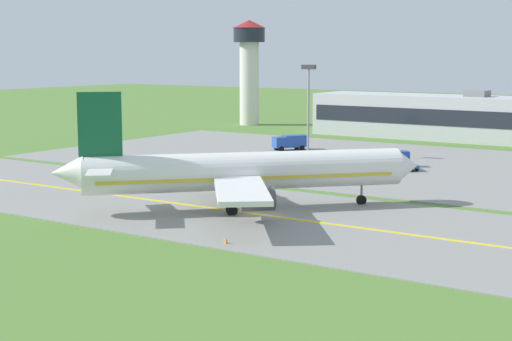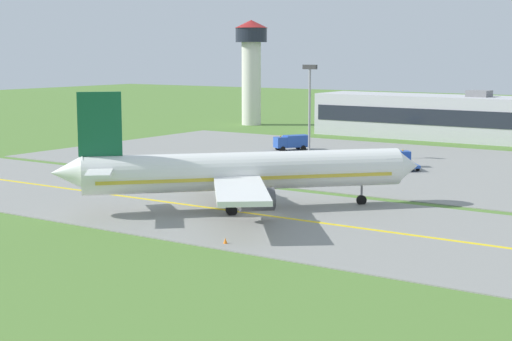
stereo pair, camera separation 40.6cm
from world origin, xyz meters
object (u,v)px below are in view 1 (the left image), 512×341
object	(u,v)px
control_tower	(249,61)
service_truck_baggage	(404,160)
airplane_lead	(241,172)
service_truck_fuel	(290,142)
apron_light_mast	(308,99)

from	to	relation	value
control_tower	service_truck_baggage	bearing A→B (deg)	-38.25
airplane_lead	service_truck_baggage	world-z (taller)	airplane_lead
airplane_lead	control_tower	xyz separation A→B (m)	(-56.44, 84.37, 10.41)
service_truck_fuel	airplane_lead	bearing A→B (deg)	-64.33
service_truck_fuel	apron_light_mast	xyz separation A→B (m)	(7.62, -7.22, 7.79)
service_truck_fuel	control_tower	world-z (taller)	control_tower
control_tower	airplane_lead	bearing A→B (deg)	-56.22
service_truck_baggage	service_truck_fuel	distance (m)	26.45
control_tower	apron_light_mast	size ratio (longest dim) A/B	1.62
service_truck_fuel	apron_light_mast	size ratio (longest dim) A/B	0.42
airplane_lead	control_tower	world-z (taller)	control_tower
apron_light_mast	airplane_lead	bearing A→B (deg)	-69.30
airplane_lead	service_truck_baggage	bearing A→B (deg)	87.17
service_truck_baggage	control_tower	bearing A→B (deg)	141.75
airplane_lead	service_truck_fuel	xyz separation A→B (m)	(-22.89, 47.61, -2.60)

